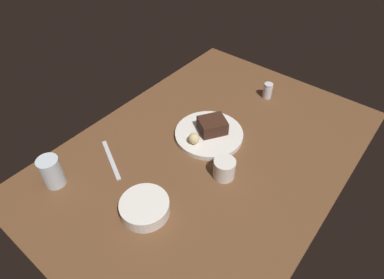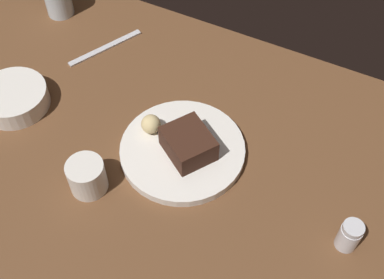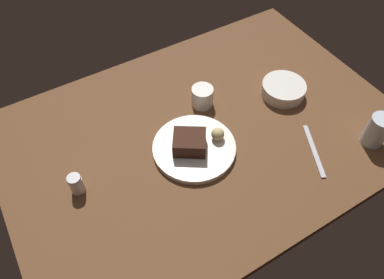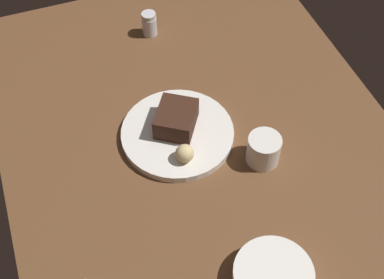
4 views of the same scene
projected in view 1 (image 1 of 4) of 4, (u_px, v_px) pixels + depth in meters
dining_table at (208, 154)px, 112.67cm from camera, size 120.00×84.00×3.00cm
dessert_plate at (209, 134)px, 116.55cm from camera, size 24.43×24.43×1.79cm
chocolate_cake_slice at (212, 125)px, 114.93cm from camera, size 12.12×11.73×4.91cm
bread_roll at (194, 138)px, 110.84cm from camera, size 3.89×3.89×3.89cm
salt_shaker at (267, 90)px, 132.26cm from camera, size 3.76×3.76×6.36cm
water_glass at (52, 172)px, 98.25cm from camera, size 6.49×6.49×10.21cm
side_bowl at (145, 207)px, 92.54cm from camera, size 14.31×14.31×4.21cm
coffee_cup at (224, 169)px, 101.53cm from camera, size 6.95×6.95×6.62cm
butter_knife at (111, 160)px, 108.46cm from camera, size 9.52×17.72×0.50cm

